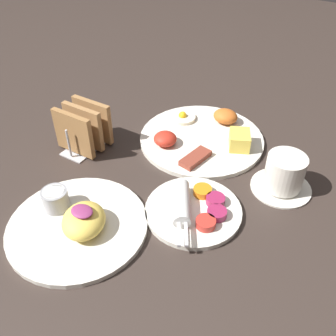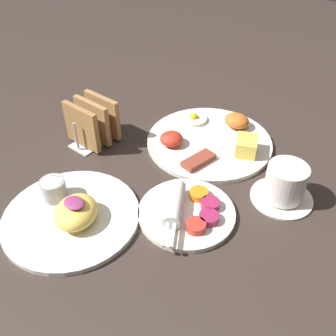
{
  "view_description": "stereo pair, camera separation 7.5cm",
  "coord_description": "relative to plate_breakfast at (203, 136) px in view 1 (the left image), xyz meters",
  "views": [
    {
      "loc": [
        0.37,
        -0.44,
        0.51
      ],
      "look_at": [
        0.07,
        0.05,
        0.03
      ],
      "focal_mm": 40.0,
      "sensor_mm": 36.0,
      "label": 1
    },
    {
      "loc": [
        0.43,
        -0.4,
        0.51
      ],
      "look_at": [
        0.07,
        0.05,
        0.03
      ],
      "focal_mm": 40.0,
      "sensor_mm": 36.0,
      "label": 2
    }
  ],
  "objects": [
    {
      "name": "ground_plane",
      "position": [
        -0.07,
        -0.21,
        -0.01
      ],
      "size": [
        3.0,
        3.0,
        0.0
      ],
      "primitive_type": "plane",
      "color": "#332823"
    },
    {
      "name": "plate_breakfast",
      "position": [
        0.0,
        0.0,
        0.0
      ],
      "size": [
        0.29,
        0.29,
        0.05
      ],
      "color": "silver",
      "rests_on": "ground_plane"
    },
    {
      "name": "plate_condiments",
      "position": [
        0.09,
        -0.22,
        0.0
      ],
      "size": [
        0.18,
        0.19,
        0.04
      ],
      "color": "silver",
      "rests_on": "ground_plane"
    },
    {
      "name": "plate_foreground",
      "position": [
        -0.07,
        -0.36,
        0.0
      ],
      "size": [
        0.25,
        0.25,
        0.06
      ],
      "color": "silver",
      "rests_on": "ground_plane"
    },
    {
      "name": "toast_rack",
      "position": [
        -0.22,
        -0.16,
        0.04
      ],
      "size": [
        0.1,
        0.12,
        0.1
      ],
      "color": "#B7B7BC",
      "rests_on": "ground_plane"
    },
    {
      "name": "coffee_cup",
      "position": [
        0.21,
        -0.07,
        0.03
      ],
      "size": [
        0.12,
        0.12,
        0.08
      ],
      "color": "silver",
      "rests_on": "ground_plane"
    }
  ]
}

